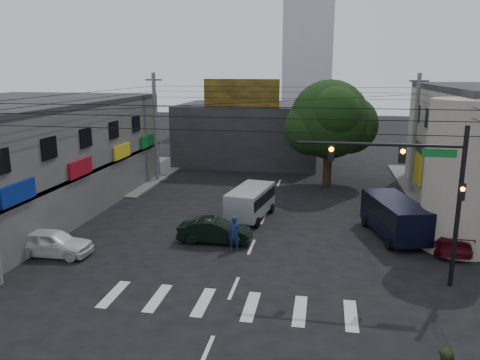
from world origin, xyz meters
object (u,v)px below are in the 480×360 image
(utility_pole_far_right, at_px, (415,134))
(silver_minivan, at_px, (250,203))
(utility_pole_far_left, at_px, (156,128))
(navy_van, at_px, (394,219))
(street_tree, at_px, (329,120))
(dark_sedan, at_px, (215,231))
(traffic_officer, at_px, (234,234))
(white_compact, at_px, (52,243))
(maroon_sedan, at_px, (448,236))
(traffic_gantry, at_px, (420,179))

(utility_pole_far_right, relative_size, silver_minivan, 1.86)
(utility_pole_far_left, bearing_deg, navy_van, -30.86)
(street_tree, height_order, dark_sedan, street_tree)
(dark_sedan, xyz_separation_m, silver_minivan, (1.26, 4.64, 0.33))
(utility_pole_far_right, height_order, traffic_officer, utility_pole_far_right)
(white_compact, bearing_deg, traffic_officer, -76.90)
(utility_pole_far_right, bearing_deg, white_compact, -140.31)
(white_compact, bearing_deg, dark_sedan, -68.40)
(utility_pole_far_left, distance_m, maroon_sedan, 24.58)
(dark_sedan, height_order, maroon_sedan, maroon_sedan)
(street_tree, bearing_deg, traffic_officer, -107.23)
(traffic_officer, bearing_deg, utility_pole_far_right, 55.65)
(navy_van, bearing_deg, maroon_sedan, -129.46)
(traffic_gantry, xyz_separation_m, dark_sedan, (-9.96, 3.38, -4.16))
(utility_pole_far_left, relative_size, utility_pole_far_right, 1.00)
(dark_sedan, bearing_deg, silver_minivan, -16.92)
(traffic_officer, bearing_deg, silver_minivan, 93.85)
(utility_pole_far_left, height_order, maroon_sedan, utility_pole_far_left)
(maroon_sedan, bearing_deg, white_compact, 16.66)
(traffic_gantry, bearing_deg, street_tree, 101.99)
(traffic_gantry, height_order, dark_sedan, traffic_gantry)
(utility_pole_far_right, distance_m, white_compact, 26.90)
(street_tree, distance_m, utility_pole_far_left, 14.56)
(street_tree, relative_size, traffic_officer, 4.70)
(silver_minivan, relative_size, traffic_officer, 2.67)
(white_compact, height_order, silver_minivan, silver_minivan)
(maroon_sedan, xyz_separation_m, silver_minivan, (-11.37, 3.17, 0.33))
(maroon_sedan, xyz_separation_m, navy_van, (-2.67, 1.21, 0.43))
(street_tree, bearing_deg, navy_van, -72.25)
(navy_van, distance_m, traffic_officer, 9.39)
(utility_pole_far_left, height_order, white_compact, utility_pole_far_left)
(utility_pole_far_right, bearing_deg, navy_van, -103.72)
(maroon_sedan, bearing_deg, traffic_gantry, 64.46)
(maroon_sedan, height_order, traffic_officer, traffic_officer)
(utility_pole_far_left, xyz_separation_m, maroon_sedan, (21.00, -12.16, -3.92))
(street_tree, xyz_separation_m, dark_sedan, (-6.13, -14.62, -4.80))
(utility_pole_far_left, relative_size, maroon_sedan, 1.93)
(utility_pole_far_right, xyz_separation_m, traffic_officer, (-11.33, -14.59, -3.68))
(traffic_gantry, distance_m, silver_minivan, 12.43)
(utility_pole_far_right, relative_size, white_compact, 2.21)
(utility_pole_far_right, xyz_separation_m, white_compact, (-20.48, -17.00, -3.90))
(street_tree, xyz_separation_m, navy_van, (3.83, -11.95, -4.37))
(dark_sedan, xyz_separation_m, traffic_officer, (1.30, -0.96, 0.25))
(street_tree, xyz_separation_m, silver_minivan, (-4.87, -9.99, -4.47))
(street_tree, height_order, maroon_sedan, street_tree)
(utility_pole_far_left, relative_size, silver_minivan, 1.86)
(silver_minivan, distance_m, traffic_officer, 5.60)
(dark_sedan, height_order, navy_van, navy_van)
(utility_pole_far_left, distance_m, traffic_officer, 17.88)
(utility_pole_far_left, bearing_deg, silver_minivan, -43.02)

